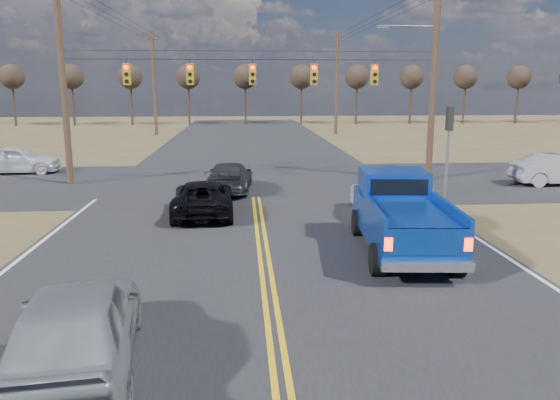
{
  "coord_description": "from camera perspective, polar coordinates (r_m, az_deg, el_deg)",
  "views": [
    {
      "loc": [
        -0.6,
        -9.14,
        4.73
      ],
      "look_at": [
        0.5,
        6.31,
        1.5
      ],
      "focal_mm": 35.0,
      "sensor_mm": 36.0,
      "label": 1
    }
  ],
  "objects": [
    {
      "name": "pickup_truck",
      "position": [
        16.15,
        12.54,
        -1.6
      ],
      "size": [
        2.73,
        6.03,
        2.2
      ],
      "rotation": [
        0.0,
        0.0,
        -0.08
      ],
      "color": "black",
      "rests_on": "ground"
    },
    {
      "name": "black_suv",
      "position": [
        20.56,
        -8.06,
        0.23
      ],
      "size": [
        2.35,
        4.79,
        1.31
      ],
      "primitive_type": "imported",
      "rotation": [
        0.0,
        0.0,
        3.18
      ],
      "color": "black",
      "rests_on": "ground"
    },
    {
      "name": "dgrey_car_queue",
      "position": [
        24.98,
        -5.3,
        2.39
      ],
      "size": [
        2.26,
        4.79,
        1.35
      ],
      "primitive_type": "imported",
      "rotation": [
        0.0,
        0.0,
        3.06
      ],
      "color": "#2D2D32",
      "rests_on": "ground"
    },
    {
      "name": "silver_suv",
      "position": [
        9.89,
        -20.46,
        -12.3
      ],
      "size": [
        2.55,
        5.03,
        1.64
      ],
      "primitive_type": "imported",
      "rotation": [
        0.0,
        0.0,
        3.27
      ],
      "color": "#9FA1A6",
      "rests_on": "ground"
    },
    {
      "name": "signal_gantry",
      "position": [
        26.95,
        -1.78,
        12.49
      ],
      "size": [
        19.6,
        4.83,
        10.0
      ],
      "color": "#473323",
      "rests_on": "ground"
    },
    {
      "name": "white_car_queue",
      "position": [
        20.24,
        10.97,
        0.2
      ],
      "size": [
        1.77,
        4.56,
        1.48
      ],
      "primitive_type": "imported",
      "rotation": [
        0.0,
        0.0,
        3.19
      ],
      "color": "silver",
      "rests_on": "ground"
    },
    {
      "name": "treeline",
      "position": [
        36.12,
        -3.21,
        13.31
      ],
      "size": [
        87.0,
        117.8,
        7.4
      ],
      "color": "#33261C",
      "rests_on": "ground"
    },
    {
      "name": "cross_car_west",
      "position": [
        33.42,
        -25.8,
        3.81
      ],
      "size": [
        2.12,
        4.62,
        1.54
      ],
      "primitive_type": "imported",
      "rotation": [
        0.0,
        0.0,
        1.64
      ],
      "color": "white",
      "rests_on": "ground"
    },
    {
      "name": "utility_poles",
      "position": [
        26.15,
        -2.83,
        12.86
      ],
      "size": [
        19.6,
        58.32,
        10.0
      ],
      "color": "#473323",
      "rests_on": "ground"
    },
    {
      "name": "ground",
      "position": [
        10.31,
        -0.3,
        -15.53
      ],
      "size": [
        160.0,
        160.0,
        0.0
      ],
      "primitive_type": "plane",
      "color": "brown",
      "rests_on": "ground"
    },
    {
      "name": "road_main",
      "position": [
        19.72,
        -2.22,
        -2.1
      ],
      "size": [
        14.0,
        120.0,
        0.02
      ],
      "primitive_type": "cube",
      "color": "#28282B",
      "rests_on": "ground"
    },
    {
      "name": "cross_car_east_near",
      "position": [
        29.86,
        27.25,
        2.82
      ],
      "size": [
        1.73,
        4.61,
        1.5
      ],
      "primitive_type": "imported",
      "rotation": [
        0.0,
        0.0,
        1.54
      ],
      "color": "#B0B2B9",
      "rests_on": "ground"
    },
    {
      "name": "road_cross",
      "position": [
        27.55,
        -2.77,
        1.89
      ],
      "size": [
        120.0,
        12.0,
        0.02
      ],
      "primitive_type": "cube",
      "color": "#28282B",
      "rests_on": "ground"
    }
  ]
}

